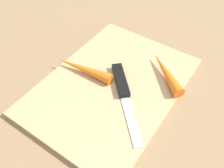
{
  "coord_description": "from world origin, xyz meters",
  "views": [
    {
      "loc": [
        0.28,
        0.19,
        0.4
      ],
      "look_at": [
        0.0,
        0.0,
        0.01
      ],
      "focal_mm": 39.15,
      "sensor_mm": 36.0,
      "label": 1
    }
  ],
  "objects_px": {
    "carrot_short": "(166,73)",
    "carrot_long": "(83,69)",
    "cutting_board": "(112,86)",
    "knife": "(122,85)"
  },
  "relations": [
    {
      "from": "cutting_board",
      "to": "carrot_short",
      "type": "bearing_deg",
      "value": 135.13
    },
    {
      "from": "carrot_short",
      "to": "carrot_long",
      "type": "relative_size",
      "value": 0.89
    },
    {
      "from": "cutting_board",
      "to": "knife",
      "type": "bearing_deg",
      "value": 103.0
    },
    {
      "from": "knife",
      "to": "carrot_long",
      "type": "height_order",
      "value": "carrot_long"
    },
    {
      "from": "knife",
      "to": "carrot_long",
      "type": "relative_size",
      "value": 1.13
    },
    {
      "from": "carrot_long",
      "to": "carrot_short",
      "type": "bearing_deg",
      "value": -156.17
    },
    {
      "from": "knife",
      "to": "carrot_short",
      "type": "distance_m",
      "value": 0.1
    },
    {
      "from": "cutting_board",
      "to": "knife",
      "type": "height_order",
      "value": "knife"
    },
    {
      "from": "cutting_board",
      "to": "carrot_long",
      "type": "bearing_deg",
      "value": -83.89
    },
    {
      "from": "cutting_board",
      "to": "knife",
      "type": "xyz_separation_m",
      "value": [
        -0.0,
        0.02,
        0.01
      ]
    }
  ]
}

